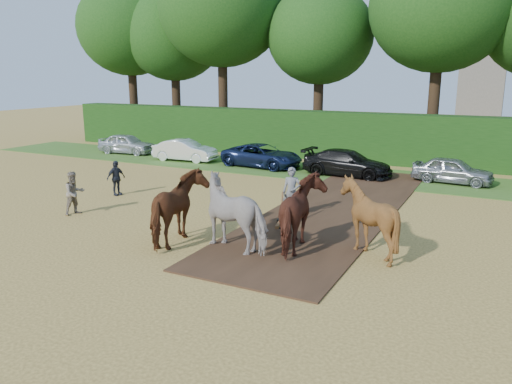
{
  "coord_description": "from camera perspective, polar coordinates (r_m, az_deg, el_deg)",
  "views": [
    {
      "loc": [
        7.33,
        -11.83,
        5.31
      ],
      "look_at": [
        -0.09,
        2.88,
        1.4
      ],
      "focal_mm": 35.0,
      "sensor_mm": 36.0,
      "label": 1
    }
  ],
  "objects": [
    {
      "name": "ground",
      "position": [
        14.89,
        -4.72,
        -7.59
      ],
      "size": [
        120.0,
        120.0,
        0.0
      ],
      "primitive_type": "plane",
      "color": "gold",
      "rests_on": "ground"
    },
    {
      "name": "spectator_near",
      "position": [
        20.41,
        -20.05,
        -0.12
      ],
      "size": [
        0.84,
        0.96,
        1.68
      ],
      "primitive_type": "imported",
      "rotation": [
        0.0,
        0.0,
        1.29
      ],
      "color": "tan",
      "rests_on": "ground"
    },
    {
      "name": "parked_cars",
      "position": [
        26.92,
        13.31,
        3.09
      ],
      "size": [
        36.06,
        2.81,
        1.43
      ],
      "color": "silver",
      "rests_on": "ground"
    },
    {
      "name": "plough_team",
      "position": [
        15.43,
        1.81,
        -2.37
      ],
      "size": [
        7.64,
        6.2,
        2.29
      ],
      "color": "#5E2817",
      "rests_on": "ground"
    },
    {
      "name": "earth_strip",
      "position": [
        20.41,
        9.25,
        -1.84
      ],
      "size": [
        4.5,
        17.0,
        0.05
      ],
      "primitive_type": "cube",
      "color": "#472D1C",
      "rests_on": "ground"
    },
    {
      "name": "treeline",
      "position": [
        34.9,
        12.33,
        19.09
      ],
      "size": [
        48.7,
        10.6,
        14.21
      ],
      "color": "#382616",
      "rests_on": "ground"
    },
    {
      "name": "grass_verge",
      "position": [
        27.36,
        10.73,
        1.96
      ],
      "size": [
        50.0,
        5.0,
        0.03
      ],
      "primitive_type": "cube",
      "color": "#38601E",
      "rests_on": "ground"
    },
    {
      "name": "hedgerow",
      "position": [
        31.43,
        13.16,
        6.04
      ],
      "size": [
        46.0,
        1.6,
        3.0
      ],
      "primitive_type": "cube",
      "color": "#14380F",
      "rests_on": "ground"
    },
    {
      "name": "spectator_far",
      "position": [
        23.1,
        -15.71,
        1.54
      ],
      "size": [
        0.58,
        0.98,
        1.57
      ],
      "primitive_type": "imported",
      "rotation": [
        0.0,
        0.0,
        1.34
      ],
      "color": "#242730",
      "rests_on": "ground"
    }
  ]
}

